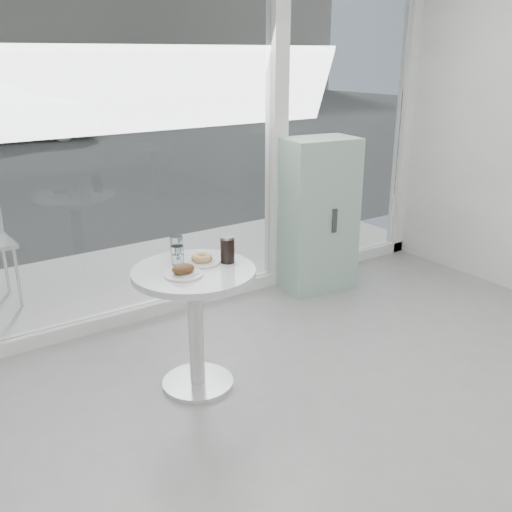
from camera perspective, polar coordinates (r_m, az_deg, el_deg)
storefront at (r=4.34m, az=-7.05°, el=16.38°), size 5.00×0.14×3.00m
main_table at (r=3.39m, az=-6.12°, el=-4.80°), size 0.72×0.72×0.77m
patio_deck at (r=5.38m, az=-10.98°, el=-1.66°), size 5.60×1.60×0.05m
mint_cabinet at (r=4.88m, az=6.20°, el=4.09°), size 0.65×0.49×1.30m
car_silver at (r=14.63m, az=-23.84°, el=13.00°), size 4.16×1.93×1.32m
plate_fritter at (r=3.22m, az=-7.24°, el=-1.49°), size 0.22×0.22×0.07m
plate_donut at (r=3.40m, az=-5.43°, el=-0.36°), size 0.22×0.22×0.05m
water_tumbler_a at (r=3.38m, az=-7.83°, el=-0.04°), size 0.07×0.07×0.12m
water_tumbler_b at (r=3.52m, az=-7.94°, el=0.86°), size 0.08×0.08×0.13m
cola_glass at (r=3.38m, az=-2.87°, el=0.61°), size 0.08×0.08×0.16m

